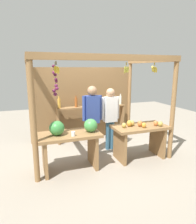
{
  "coord_description": "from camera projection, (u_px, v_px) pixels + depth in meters",
  "views": [
    {
      "loc": [
        -1.57,
        -4.55,
        2.04
      ],
      "look_at": [
        0.0,
        -0.2,
        1.03
      ],
      "focal_mm": 32.36,
      "sensor_mm": 36.0,
      "label": 1
    }
  ],
  "objects": [
    {
      "name": "fruit_counter_left",
      "position": [
        70.0,
        139.0,
        4.04
      ],
      "size": [
        1.24,
        0.64,
        1.05
      ],
      "color": "olive",
      "rests_on": "ground"
    },
    {
      "name": "fruit_counter_right",
      "position": [
        140.0,
        134.0,
        4.59
      ],
      "size": [
        1.24,
        0.64,
        0.91
      ],
      "color": "olive",
      "rests_on": "ground"
    },
    {
      "name": "bottle_shelf_unit",
      "position": [
        91.0,
        113.0,
        5.71
      ],
      "size": [
        1.97,
        0.22,
        1.35
      ],
      "color": "olive",
      "rests_on": "ground"
    },
    {
      "name": "vendor_woman",
      "position": [
        110.0,
        114.0,
        5.02
      ],
      "size": [
        0.48,
        0.21,
        1.56
      ],
      "rotation": [
        0.0,
        0.0,
        0.15
      ],
      "color": "#355F79",
      "rests_on": "ground"
    },
    {
      "name": "market_stall",
      "position": [
        89.0,
        95.0,
        5.26
      ],
      "size": [
        3.07,
        2.11,
        2.3
      ],
      "color": "olive",
      "rests_on": "ground"
    },
    {
      "name": "vendor_man",
      "position": [
        92.0,
        114.0,
        4.76
      ],
      "size": [
        0.48,
        0.22,
        1.64
      ],
      "rotation": [
        0.0,
        0.0,
        -0.2
      ],
      "color": "#584158",
      "rests_on": "ground"
    },
    {
      "name": "ground_plane",
      "position": [
        95.0,
        150.0,
        5.14
      ],
      "size": [
        12.0,
        12.0,
        0.0
      ],
      "primitive_type": "plane",
      "color": "gray",
      "rests_on": "ground"
    }
  ]
}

